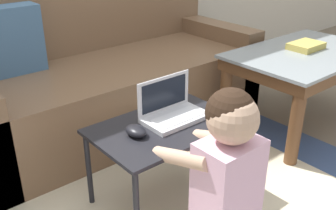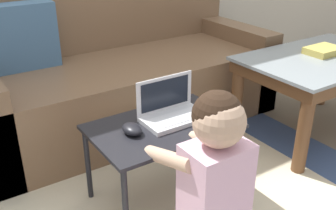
{
  "view_description": "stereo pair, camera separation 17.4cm",
  "coord_description": "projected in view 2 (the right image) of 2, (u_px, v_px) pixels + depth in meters",
  "views": [
    {
      "loc": [
        -1.07,
        -1.04,
        1.18
      ],
      "look_at": [
        -0.06,
        0.17,
        0.44
      ],
      "focal_mm": 42.0,
      "sensor_mm": 36.0,
      "label": 1
    },
    {
      "loc": [
        -0.93,
        -1.15,
        1.18
      ],
      "look_at": [
        -0.06,
        0.17,
        0.44
      ],
      "focal_mm": 42.0,
      "sensor_mm": 36.0,
      "label": 2
    }
  ],
  "objects": [
    {
      "name": "coffee_table",
      "position": [
        321.0,
        69.0,
        2.26
      ],
      "size": [
        0.93,
        0.59,
        0.49
      ],
      "color": "gray",
      "rests_on": "ground_plane"
    },
    {
      "name": "book_on_table",
      "position": [
        324.0,
        51.0,
        2.26
      ],
      "size": [
        0.21,
        0.15,
        0.04
      ],
      "color": "tan",
      "rests_on": "coffee_table"
    },
    {
      "name": "person_seated",
      "position": [
        214.0,
        185.0,
        1.4
      ],
      "size": [
        0.3,
        0.41,
        0.69
      ],
      "color": "#E5B2CC",
      "rests_on": "ground_plane"
    },
    {
      "name": "laptop_desk",
      "position": [
        163.0,
        133.0,
        1.72
      ],
      "size": [
        0.63,
        0.41,
        0.38
      ],
      "color": "black",
      "rests_on": "ground_plane"
    },
    {
      "name": "laptop",
      "position": [
        173.0,
        112.0,
        1.74
      ],
      "size": [
        0.29,
        0.17,
        0.18
      ],
      "color": "silver",
      "rests_on": "laptop_desk"
    },
    {
      "name": "ground_plane",
      "position": [
        199.0,
        201.0,
        1.83
      ],
      "size": [
        16.0,
        16.0,
        0.0
      ],
      "primitive_type": "plane",
      "color": "#7F705B"
    },
    {
      "name": "computer_mouse",
      "position": [
        132.0,
        129.0,
        1.62
      ],
      "size": [
        0.07,
        0.11,
        0.04
      ],
      "color": "black",
      "rests_on": "laptop_desk"
    },
    {
      "name": "couch",
      "position": [
        122.0,
        78.0,
        2.48
      ],
      "size": [
        1.85,
        0.82,
        0.81
      ],
      "color": "brown",
      "rests_on": "ground_plane"
    }
  ]
}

